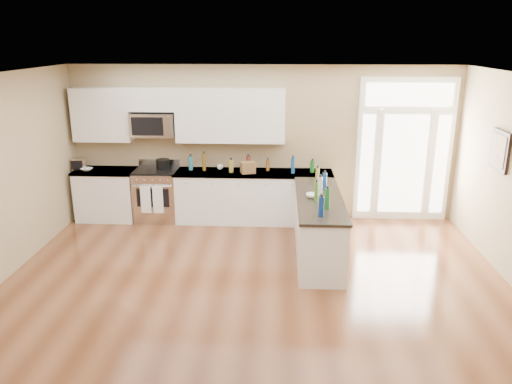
# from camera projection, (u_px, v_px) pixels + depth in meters

# --- Properties ---
(ground) EXTENTS (8.00, 8.00, 0.00)m
(ground) POSITION_uv_depth(u_px,v_px,m) (249.00, 334.00, 5.71)
(ground) COLOR #5B3019
(room_shell) EXTENTS (8.00, 8.00, 8.00)m
(room_shell) POSITION_uv_depth(u_px,v_px,m) (249.00, 191.00, 5.21)
(room_shell) COLOR tan
(room_shell) RESTS_ON ground
(back_cabinet_left) EXTENTS (1.10, 0.66, 0.94)m
(back_cabinet_left) POSITION_uv_depth(u_px,v_px,m) (107.00, 196.00, 9.24)
(back_cabinet_left) COLOR white
(back_cabinet_left) RESTS_ON ground
(back_cabinet_right) EXTENTS (2.85, 0.66, 0.94)m
(back_cabinet_right) POSITION_uv_depth(u_px,v_px,m) (253.00, 198.00, 9.11)
(back_cabinet_right) COLOR white
(back_cabinet_right) RESTS_ON ground
(peninsula_cabinet) EXTENTS (0.69, 2.32, 0.94)m
(peninsula_cabinet) POSITION_uv_depth(u_px,v_px,m) (318.00, 228.00, 7.68)
(peninsula_cabinet) COLOR white
(peninsula_cabinet) RESTS_ON ground
(upper_cabinet_left) EXTENTS (1.04, 0.33, 0.95)m
(upper_cabinet_left) POSITION_uv_depth(u_px,v_px,m) (102.00, 115.00, 8.94)
(upper_cabinet_left) COLOR white
(upper_cabinet_left) RESTS_ON room_shell
(upper_cabinet_right) EXTENTS (1.94, 0.33, 0.95)m
(upper_cabinet_right) POSITION_uv_depth(u_px,v_px,m) (230.00, 116.00, 8.83)
(upper_cabinet_right) COLOR white
(upper_cabinet_right) RESTS_ON room_shell
(upper_cabinet_short) EXTENTS (0.82, 0.33, 0.40)m
(upper_cabinet_short) POSITION_uv_depth(u_px,v_px,m) (152.00, 99.00, 8.81)
(upper_cabinet_short) COLOR white
(upper_cabinet_short) RESTS_ON room_shell
(microwave) EXTENTS (0.78, 0.41, 0.42)m
(microwave) POSITION_uv_depth(u_px,v_px,m) (153.00, 125.00, 8.91)
(microwave) COLOR silver
(microwave) RESTS_ON room_shell
(entry_door) EXTENTS (1.70, 0.10, 2.60)m
(entry_door) POSITION_uv_depth(u_px,v_px,m) (404.00, 150.00, 8.98)
(entry_door) COLOR white
(entry_door) RESTS_ON ground
(wall_art_near) EXTENTS (0.05, 0.58, 0.58)m
(wall_art_near) POSITION_uv_depth(u_px,v_px,m) (500.00, 150.00, 7.14)
(wall_art_near) COLOR black
(wall_art_near) RESTS_ON room_shell
(kitchen_range) EXTENTS (0.77, 0.68, 1.08)m
(kitchen_range) POSITION_uv_depth(u_px,v_px,m) (157.00, 195.00, 9.18)
(kitchen_range) COLOR silver
(kitchen_range) RESTS_ON ground
(stockpot) EXTENTS (0.29, 0.29, 0.19)m
(stockpot) POSITION_uv_depth(u_px,v_px,m) (163.00, 164.00, 9.11)
(stockpot) COLOR black
(stockpot) RESTS_ON kitchen_range
(toaster_oven) EXTENTS (0.28, 0.24, 0.21)m
(toaster_oven) POSITION_uv_depth(u_px,v_px,m) (79.00, 164.00, 9.11)
(toaster_oven) COLOR silver
(toaster_oven) RESTS_ON back_cabinet_left
(cardboard_box) EXTENTS (0.29, 0.25, 0.20)m
(cardboard_box) POSITION_uv_depth(u_px,v_px,m) (248.00, 167.00, 8.85)
(cardboard_box) COLOR brown
(cardboard_box) RESTS_ON back_cabinet_right
(bowl_left) EXTENTS (0.24, 0.24, 0.05)m
(bowl_left) POSITION_uv_depth(u_px,v_px,m) (87.00, 169.00, 9.03)
(bowl_left) COLOR white
(bowl_left) RESTS_ON back_cabinet_left
(bowl_peninsula) EXTENTS (0.25, 0.25, 0.06)m
(bowl_peninsula) POSITION_uv_depth(u_px,v_px,m) (312.00, 196.00, 7.51)
(bowl_peninsula) COLOR white
(bowl_peninsula) RESTS_ON peninsula_cabinet
(cup_counter) EXTENTS (0.12, 0.12, 0.09)m
(cup_counter) POSITION_uv_depth(u_px,v_px,m) (220.00, 167.00, 9.11)
(cup_counter) COLOR white
(cup_counter) RESTS_ON back_cabinet_right
(counter_bottles) EXTENTS (2.41, 2.45, 0.31)m
(counter_bottles) POSITION_uv_depth(u_px,v_px,m) (278.00, 175.00, 8.22)
(counter_bottles) COLOR #19591E
(counter_bottles) RESTS_ON back_cabinet_right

